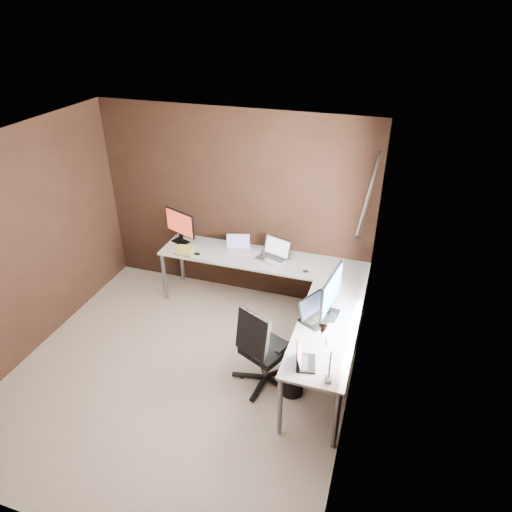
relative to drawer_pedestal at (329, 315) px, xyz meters
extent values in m
cube|color=beige|center=(-1.43, -1.15, -0.30)|extent=(3.60, 3.60, 0.00)
cube|color=white|center=(-1.43, -1.15, 2.20)|extent=(3.60, 3.60, 0.00)
cube|color=black|center=(-1.43, 0.65, 0.95)|extent=(3.60, 0.00, 2.50)
cube|color=black|center=(-1.43, -2.95, 0.95)|extent=(3.60, 0.00, 2.50)
cube|color=black|center=(-3.23, -1.15, 0.95)|extent=(0.00, 3.60, 2.50)
cube|color=black|center=(0.37, -1.15, 0.95)|extent=(0.00, 3.60, 2.50)
cube|color=white|center=(0.36, -0.80, 1.15)|extent=(0.00, 1.00, 1.30)
cube|color=#C45C17|center=(0.32, -1.53, 0.95)|extent=(0.01, 0.35, 2.00)
cube|color=#C45C17|center=(0.32, -0.08, 0.95)|extent=(0.01, 0.35, 2.00)
cylinder|color=slate|center=(0.32, -0.80, 1.98)|extent=(0.02, 1.90, 0.02)
cube|color=white|center=(-0.96, 0.35, 0.41)|extent=(2.65, 0.60, 0.03)
cube|color=white|center=(0.07, -0.78, 0.41)|extent=(0.60, 1.65, 0.03)
cylinder|color=slate|center=(-2.24, 0.09, 0.05)|extent=(0.05, 0.05, 0.70)
cylinder|color=slate|center=(-2.24, 0.61, 0.05)|extent=(0.05, 0.05, 0.70)
cylinder|color=slate|center=(-0.19, -1.56, 0.05)|extent=(0.05, 0.05, 0.70)
cylinder|color=slate|center=(0.33, -1.56, 0.05)|extent=(0.05, 0.05, 0.70)
cylinder|color=slate|center=(0.33, 0.61, 0.05)|extent=(0.05, 0.05, 0.70)
cube|color=white|center=(0.00, 0.00, 0.00)|extent=(0.42, 0.50, 0.60)
cube|color=black|center=(-2.12, 0.41, 0.44)|extent=(0.26, 0.22, 0.01)
cube|color=black|center=(-2.12, 0.43, 0.50)|extent=(0.06, 0.05, 0.10)
cube|color=black|center=(-2.12, 0.43, 0.71)|extent=(0.48, 0.21, 0.33)
cube|color=red|center=(-2.12, 0.42, 0.71)|extent=(0.45, 0.18, 0.30)
cube|color=black|center=(0.07, -0.56, 0.44)|extent=(0.18, 0.25, 0.01)
cube|color=black|center=(0.05, -0.56, 0.50)|extent=(0.04, 0.06, 0.11)
cube|color=black|center=(0.05, -0.56, 0.74)|extent=(0.11, 0.61, 0.38)
cube|color=#1043B6|center=(0.07, -0.56, 0.74)|extent=(0.09, 0.58, 0.35)
cube|color=white|center=(-1.30, 0.40, 0.44)|extent=(0.35, 0.28, 0.02)
cube|color=white|center=(-1.32, 0.48, 0.54)|extent=(0.31, 0.13, 0.19)
cube|color=#7062A8|center=(-1.32, 0.48, 0.54)|extent=(0.27, 0.11, 0.16)
cube|color=silver|center=(-0.82, 0.36, 0.44)|extent=(0.45, 0.37, 0.02)
cube|color=silver|center=(-0.79, 0.45, 0.56)|extent=(0.38, 0.19, 0.24)
cube|color=silver|center=(-0.79, 0.45, 0.56)|extent=(0.34, 0.16, 0.20)
cube|color=black|center=(-0.04, -0.67, 0.44)|extent=(0.39, 0.44, 0.02)
cube|color=black|center=(-0.12, -0.62, 0.56)|extent=(0.23, 0.35, 0.22)
cube|color=#192134|center=(-0.12, -0.62, 0.56)|extent=(0.20, 0.30, 0.19)
cube|color=black|center=(-0.02, -1.35, 0.44)|extent=(0.22, 0.28, 0.02)
cube|color=black|center=(-0.08, -1.36, 0.52)|extent=(0.10, 0.25, 0.16)
cube|color=#CE618E|center=(-0.07, -1.36, 0.52)|extent=(0.08, 0.22, 0.13)
cube|color=#91724E|center=(-1.93, 0.16, 0.44)|extent=(0.26, 0.22, 0.02)
cube|color=#DFE445|center=(-1.93, 0.16, 0.47)|extent=(0.23, 0.18, 0.02)
cube|color=beige|center=(-1.93, 0.16, 0.48)|extent=(0.24, 0.20, 0.02)
cube|color=#DFE445|center=(-1.93, 0.16, 0.50)|extent=(0.23, 0.19, 0.01)
ellipsoid|color=black|center=(-1.77, 0.16, 0.45)|extent=(0.08, 0.05, 0.03)
ellipsoid|color=black|center=(-0.35, 0.18, 0.44)|extent=(0.08, 0.06, 0.03)
cylinder|color=slate|center=(0.21, -1.50, 0.46)|extent=(0.07, 0.07, 0.05)
cylinder|color=slate|center=(0.21, -1.50, 0.63)|extent=(0.02, 0.02, 0.28)
cylinder|color=slate|center=(0.16, -1.47, 0.82)|extent=(0.02, 0.16, 0.21)
cone|color=slate|center=(0.11, -1.40, 0.89)|extent=(0.09, 0.11, 0.12)
cylinder|color=slate|center=(-0.51, -0.94, -0.07)|extent=(0.05, 0.05, 0.35)
cube|color=black|center=(-0.51, -0.94, 0.13)|extent=(0.56, 0.56, 0.07)
cube|color=black|center=(-0.59, -1.13, 0.45)|extent=(0.40, 0.26, 0.46)
cylinder|color=black|center=(-0.20, -1.02, -0.17)|extent=(0.29, 0.29, 0.27)
camera|label=1|loc=(0.50, -4.41, 3.34)|focal=32.00mm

